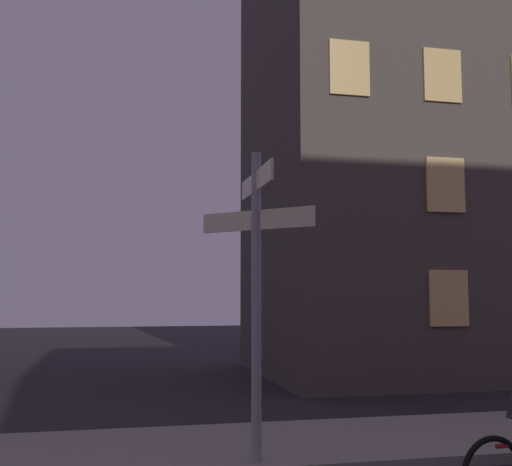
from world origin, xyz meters
TOP-DOWN VIEW (x-y plane):
  - sidewalk_kerb at (0.00, 6.07)m, footprint 40.00×2.52m
  - signpost at (1.18, 5.12)m, footprint 1.14×1.61m
  - building_right_block at (7.62, 13.31)m, footprint 8.72×6.43m

SIDE VIEW (x-z plane):
  - sidewalk_kerb at x=0.00m, z-range 0.00..0.14m
  - signpost at x=1.18m, z-range 0.52..4.18m
  - building_right_block at x=7.62m, z-range 0.00..15.26m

